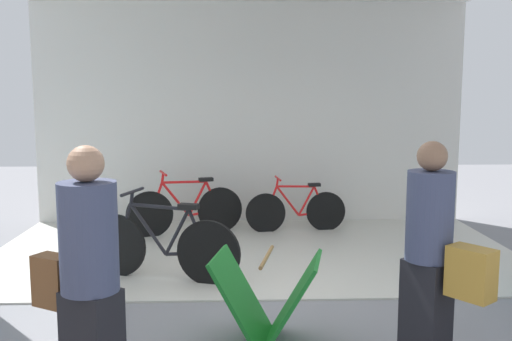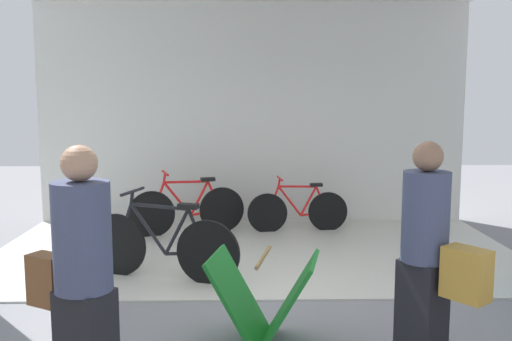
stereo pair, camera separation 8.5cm
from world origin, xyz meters
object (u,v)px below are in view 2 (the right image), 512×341
at_px(pedestrian_0, 82,286).
at_px(bicycle_inside_1, 162,245).
at_px(bicycle_inside_2, 298,210).
at_px(bicycle_inside_0, 188,209).
at_px(sandwich_board_sign, 263,300).
at_px(pedestrian_2, 428,263).

bearing_deg(pedestrian_0, bicycle_inside_1, 88.59).
relative_size(bicycle_inside_1, bicycle_inside_2, 1.16).
height_order(bicycle_inside_0, pedestrian_0, pedestrian_0).
xyz_separation_m(sandwich_board_sign, pedestrian_2, (1.08, -0.63, 0.48)).
xyz_separation_m(bicycle_inside_1, bicycle_inside_2, (1.65, 2.11, -0.06)).
height_order(bicycle_inside_1, sandwich_board_sign, bicycle_inside_1).
bearing_deg(pedestrian_2, sandwich_board_sign, 149.63).
xyz_separation_m(sandwich_board_sign, pedestrian_0, (-1.09, -1.10, 0.50)).
height_order(sandwich_board_sign, pedestrian_0, pedestrian_0).
relative_size(bicycle_inside_1, pedestrian_0, 1.00).
height_order(bicycle_inside_0, pedestrian_2, pedestrian_2).
bearing_deg(sandwich_board_sign, bicycle_inside_0, 104.83).
bearing_deg(bicycle_inside_0, sandwich_board_sign, -75.17).
height_order(sandwich_board_sign, pedestrian_2, pedestrian_2).
bearing_deg(bicycle_inside_0, pedestrian_2, -64.27).
height_order(bicycle_inside_0, sandwich_board_sign, bicycle_inside_0).
height_order(pedestrian_0, pedestrian_2, pedestrian_0).
bearing_deg(bicycle_inside_1, bicycle_inside_0, 87.73).
distance_m(bicycle_inside_0, bicycle_inside_2, 1.58).
height_order(bicycle_inside_0, bicycle_inside_2, bicycle_inside_0).
relative_size(bicycle_inside_2, pedestrian_2, 0.87).
relative_size(bicycle_inside_0, pedestrian_0, 0.94).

